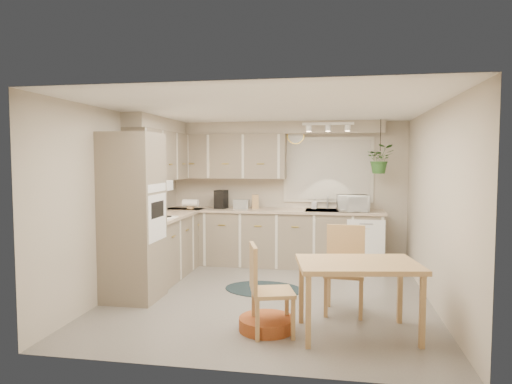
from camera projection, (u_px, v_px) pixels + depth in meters
floor at (269, 297)px, 5.87m from camera, size 4.20×4.20×0.00m
ceiling at (269, 109)px, 5.70m from camera, size 4.20×4.20×0.00m
wall_back at (287, 193)px, 7.85m from camera, size 4.00×0.04×2.40m
wall_front at (232, 229)px, 3.72m from camera, size 4.00×0.04×2.40m
wall_left at (122, 202)px, 6.13m from camera, size 0.04×4.20×2.40m
wall_right at (435, 207)px, 5.44m from camera, size 0.04×4.20×2.40m
base_cab_left at (168, 246)px, 6.99m from camera, size 0.60×1.85×0.90m
base_cab_back at (273, 238)px, 7.64m from camera, size 3.60×0.60×0.90m
counter_left at (168, 215)px, 6.95m from camera, size 0.64×1.89×0.04m
counter_back at (273, 211)px, 7.60m from camera, size 3.64×0.64×0.04m
oven_stack at (133, 217)px, 5.71m from camera, size 0.65×0.65×2.10m
wall_oven_face at (157, 218)px, 5.66m from camera, size 0.02×0.56×0.58m
upper_cab_left at (162, 156)px, 7.04m from camera, size 0.35×2.00×0.75m
upper_cab_back at (228, 156)px, 7.80m from camera, size 2.00×0.35×0.75m
soffit_left at (160, 125)px, 7.01m from camera, size 0.30×2.00×0.20m
soffit_back at (274, 128)px, 7.66m from camera, size 3.60×0.30×0.20m
cooktop at (154, 218)px, 6.39m from camera, size 0.52×0.58×0.02m
range_hood at (152, 186)px, 6.36m from camera, size 0.40×0.60×0.14m
window_blinds at (328, 170)px, 7.67m from camera, size 1.40×0.02×1.00m
window_frame at (328, 170)px, 7.68m from camera, size 1.50×0.02×1.10m
sink at (327, 213)px, 7.45m from camera, size 0.70×0.48×0.10m
dishwasher_front at (366, 246)px, 7.08m from camera, size 0.58×0.02×0.83m
track_light_bar at (328, 124)px, 7.11m from camera, size 0.80×0.04×0.04m
wall_clock at (296, 135)px, 7.72m from camera, size 0.30×0.03×0.30m
dining_table at (357, 298)px, 4.58m from camera, size 1.30×0.98×0.75m
chair_left at (273, 289)px, 4.59m from camera, size 0.53×0.53×0.92m
chair_back at (344, 270)px, 5.23m from camera, size 0.50×0.50×1.00m
braided_rug at (264, 289)px, 6.22m from camera, size 1.14×0.90×0.01m
pet_bed at (266, 324)px, 4.72m from camera, size 0.72×0.72×0.13m
microwave at (353, 201)px, 7.27m from camera, size 0.52×0.34×0.33m
soap_bottle at (315, 207)px, 7.63m from camera, size 0.12×0.19×0.08m
hanging_plant at (380, 162)px, 7.16m from camera, size 0.42×0.46×0.36m
coffee_maker at (221, 199)px, 7.75m from camera, size 0.21×0.25×0.31m
toaster at (241, 204)px, 7.71m from camera, size 0.26×0.15×0.16m
knife_block at (255, 202)px, 7.70m from camera, size 0.13×0.13×0.24m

